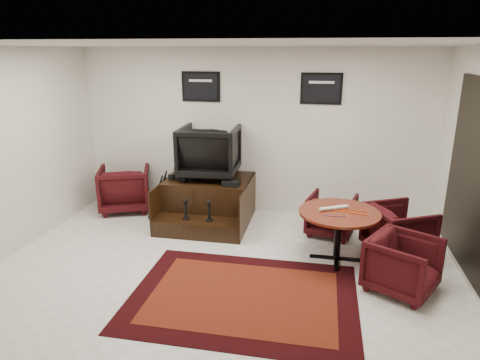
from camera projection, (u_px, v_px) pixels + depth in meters
name	position (u px, v px, depth m)	size (l,w,h in m)	color
ground	(220.00, 279.00, 5.34)	(6.00, 6.00, 0.00)	white
room_shell	(255.00, 138.00, 4.86)	(6.02, 5.02, 2.81)	silver
area_rug	(243.00, 296.00, 4.96)	(2.60, 1.95, 0.01)	black
shine_podium	(208.00, 202.00, 7.09)	(1.39, 1.43, 0.72)	black
shine_chair	(209.00, 149.00, 6.97)	(0.92, 0.87, 0.95)	black
shoes_pair	(178.00, 176.00, 7.00)	(0.27, 0.30, 0.10)	black
polish_kit	(231.00, 183.00, 6.63)	(0.26, 0.18, 0.09)	black
umbrella_black	(157.00, 197.00, 7.09)	(0.30, 0.11, 0.81)	black
umbrella_hooked	(160.00, 193.00, 7.21)	(0.32, 0.12, 0.86)	black
armchair_side	(125.00, 186.00, 7.55)	(0.84, 0.79, 0.87)	black
meeting_table	(339.00, 218.00, 5.67)	(1.07, 1.07, 0.70)	#4F180B
table_chair_back	(332.00, 213.00, 6.56)	(0.67, 0.63, 0.69)	black
table_chair_window	(399.00, 228.00, 5.92)	(0.75, 0.71, 0.77)	black
table_chair_corner	(403.00, 262.00, 4.99)	(0.72, 0.68, 0.74)	black
paper_roll	(334.00, 208.00, 5.70)	(0.05, 0.05, 0.42)	silver
table_clutter	(348.00, 212.00, 5.62)	(0.57, 0.32, 0.01)	red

